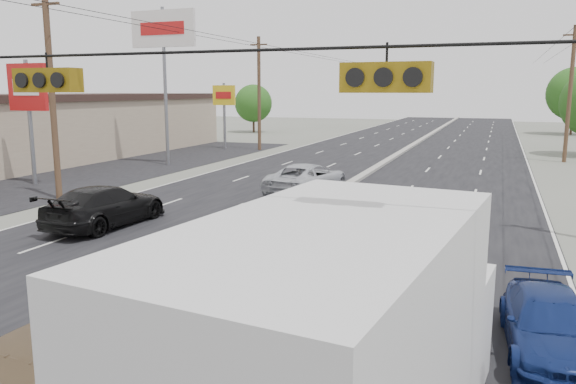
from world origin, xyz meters
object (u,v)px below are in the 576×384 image
object	(u,v)px
utility_pole_left_b	(52,95)
pole_sign_far	(224,101)
queue_car_d	(550,326)
pole_sign_mid	(28,94)
tree_right_far	(574,94)
pole_sign_billboard	(163,39)
queue_car_a	(332,240)
utility_pole_left_c	(259,93)
queue_car_b	(441,283)
utility_pole_right_c	(570,93)
oncoming_near	(106,206)
tree_left_far	(253,103)
oncoming_far	(307,179)
box_truck	(344,358)
red_sedan	(208,281)

from	to	relation	value
utility_pole_left_b	pole_sign_far	xyz separation A→B (m)	(-3.50, 25.00, -0.70)
utility_pole_left_b	queue_car_d	world-z (taller)	utility_pole_left_b
pole_sign_mid	tree_right_far	xyz separation A→B (m)	(33.00, 52.00, -0.16)
pole_sign_billboard	queue_car_a	size ratio (longest dim) A/B	3.04
utility_pole_left_c	queue_car_b	world-z (taller)	utility_pole_left_c
utility_pole_left_b	queue_car_a	distance (m)	16.86
utility_pole_right_c	oncoming_near	xyz separation A→B (m)	(-19.10, -28.87, -4.29)
pole_sign_billboard	tree_left_far	size ratio (longest dim) A/B	1.80
tree_right_far	queue_car_d	size ratio (longest dim) A/B	1.93
queue_car_b	oncoming_far	distance (m)	16.16
tree_left_far	pole_sign_far	bearing A→B (deg)	-73.30
tree_right_far	pole_sign_billboard	bearing A→B (deg)	-125.99
tree_left_far	tree_right_far	distance (m)	39.31
utility_pole_left_b	queue_car_b	xyz separation A→B (m)	(19.20, -8.38, -4.32)
utility_pole_right_c	oncoming_near	distance (m)	34.88
pole_sign_billboard	oncoming_far	distance (m)	17.07
tree_right_far	oncoming_far	world-z (taller)	tree_right_far
pole_sign_billboard	pole_sign_mid	bearing A→B (deg)	-104.04
queue_car_a	queue_car_b	distance (m)	5.09
utility_pole_left_c	pole_sign_mid	xyz separation A→B (m)	(-4.50, -22.00, 0.01)
tree_right_far	oncoming_near	xyz separation A→B (m)	(-22.60, -58.87, -4.14)
pole_sign_billboard	box_truck	distance (m)	35.64
pole_sign_billboard	tree_right_far	size ratio (longest dim) A/B	1.35
pole_sign_far	queue_car_a	bearing A→B (deg)	-57.56
utility_pole_left_b	oncoming_near	world-z (taller)	utility_pole_left_b
pole_sign_billboard	oncoming_far	bearing A→B (deg)	-29.47
box_truck	queue_car_a	bearing A→B (deg)	113.62
utility_pole_left_c	tree_right_far	distance (m)	41.38
utility_pole_left_b	queue_car_d	xyz separation A→B (m)	(21.47, -9.80, -4.49)
queue_car_d	pole_sign_mid	bearing A→B (deg)	149.74
pole_sign_billboard	queue_car_d	world-z (taller)	pole_sign_billboard
utility_pole_left_c	pole_sign_far	distance (m)	3.57
utility_pole_left_b	utility_pole_right_c	size ratio (longest dim) A/B	1.00
utility_pole_left_b	box_truck	world-z (taller)	utility_pole_left_b
tree_left_far	tree_right_far	world-z (taller)	tree_right_far
pole_sign_billboard	box_truck	bearing A→B (deg)	-53.85
pole_sign_billboard	queue_car_b	world-z (taller)	pole_sign_billboard
box_truck	red_sedan	bearing A→B (deg)	139.83
oncoming_near	box_truck	bearing A→B (deg)	140.52
oncoming_far	pole_sign_billboard	bearing A→B (deg)	-22.92
tree_right_far	oncoming_near	world-z (taller)	tree_right_far
red_sedan	queue_car_a	world-z (taller)	red_sedan
pole_sign_mid	red_sedan	distance (m)	23.04
red_sedan	queue_car_a	size ratio (longest dim) A/B	1.29
box_truck	queue_car_a	xyz separation A→B (m)	(-3.12, 10.35, -1.37)
tree_right_far	red_sedan	distance (m)	66.92
pole_sign_mid	red_sedan	xyz separation A→B (m)	(18.40, -13.17, -4.35)
utility_pole_right_c	queue_car_d	world-z (taller)	utility_pole_right_c
pole_sign_mid	tree_left_far	xyz separation A→B (m)	(-5.00, 42.00, -1.40)
box_truck	utility_pole_right_c	bearing A→B (deg)	87.81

